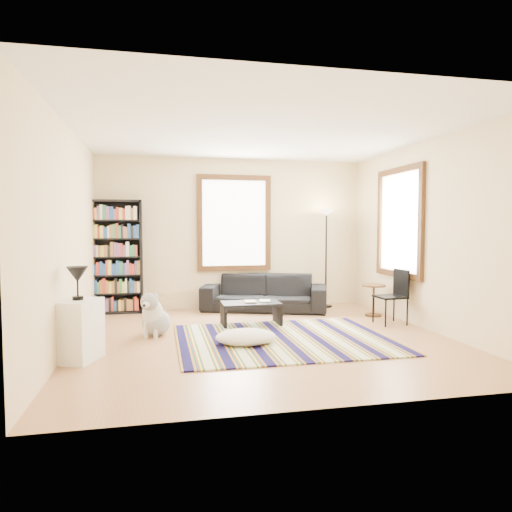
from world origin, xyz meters
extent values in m
cube|color=#AD724F|center=(0.00, 0.00, -0.05)|extent=(5.00, 5.00, 0.10)
cube|color=white|center=(0.00, 0.00, 2.85)|extent=(5.00, 5.00, 0.10)
cube|color=beige|center=(0.00, 2.55, 1.40)|extent=(5.00, 0.10, 2.80)
cube|color=beige|center=(0.00, -2.55, 1.40)|extent=(5.00, 0.10, 2.80)
cube|color=beige|center=(-2.55, 0.00, 1.40)|extent=(0.10, 5.00, 2.80)
cube|color=beige|center=(2.55, 0.00, 1.40)|extent=(0.10, 5.00, 2.80)
cube|color=white|center=(0.00, 2.47, 1.60)|extent=(1.20, 0.06, 1.60)
cube|color=white|center=(2.47, 0.80, 1.60)|extent=(0.06, 1.20, 1.60)
cube|color=#0F0B3A|center=(0.24, -0.16, 0.01)|extent=(2.85, 2.28, 0.02)
imported|color=black|center=(0.49, 2.05, 0.33)|extent=(2.41, 1.58, 0.66)
cube|color=black|center=(-2.13, 2.32, 1.00)|extent=(0.90, 0.30, 2.00)
cube|color=black|center=(-0.01, 0.84, 0.18)|extent=(0.97, 0.64, 0.36)
imported|color=beige|center=(-0.11, 0.84, 0.37)|extent=(0.18, 0.23, 0.02)
imported|color=beige|center=(0.14, 0.89, 0.37)|extent=(0.21, 0.26, 0.02)
ellipsoid|color=beige|center=(-0.30, -0.29, 0.10)|extent=(0.81, 0.62, 0.20)
cylinder|color=#4D2C13|center=(2.20, 1.13, 0.27)|extent=(0.46, 0.46, 0.54)
cube|color=black|center=(2.15, 0.47, 0.43)|extent=(0.45, 0.43, 0.86)
cube|color=white|center=(-2.30, -0.60, 0.35)|extent=(0.54, 0.61, 0.70)
camera|label=1|loc=(-1.39, -6.03, 1.52)|focal=32.00mm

